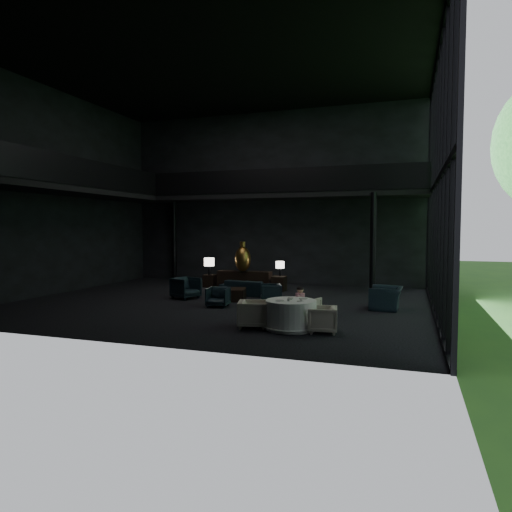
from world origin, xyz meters
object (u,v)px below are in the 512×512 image
(side_table_left, at_px, (210,281))
(sofa, at_px, (247,285))
(coffee_table, at_px, (232,294))
(lounge_armchair_south, at_px, (218,297))
(dining_table, at_px, (291,316))
(lounge_armchair_east, at_px, (271,293))
(console, at_px, (245,280))
(bronze_urn, at_px, (243,259))
(child, at_px, (300,296))
(side_table_right, at_px, (279,283))
(table_lamp_right, at_px, (280,265))
(lounge_armchair_west, at_px, (186,286))
(dining_chair_west, at_px, (253,313))
(table_lamp_left, at_px, (209,263))
(window_armchair, at_px, (386,294))
(dining_chair_north, at_px, (304,308))
(dining_chair_east, at_px, (322,319))

(side_table_left, bearing_deg, sofa, -37.58)
(coffee_table, bearing_deg, lounge_armchair_south, -86.92)
(dining_table, bearing_deg, lounge_armchair_east, 113.74)
(console, distance_m, bronze_urn, 0.94)
(console, bearing_deg, side_table_left, -178.82)
(child, bearing_deg, side_table_right, -69.10)
(table_lamp_right, bearing_deg, child, -69.57)
(table_lamp_right, height_order, lounge_armchair_west, table_lamp_right)
(lounge_armchair_west, bearing_deg, table_lamp_right, -17.15)
(sofa, height_order, lounge_armchair_west, lounge_armchair_west)
(dining_chair_west, bearing_deg, table_lamp_left, 17.57)
(window_armchair, bearing_deg, dining_chair_north, -35.54)
(dining_chair_west, bearing_deg, dining_table, -98.12)
(dining_chair_north, bearing_deg, table_lamp_right, -49.40)
(dining_chair_north, bearing_deg, sofa, -33.32)
(side_table_right, relative_size, dining_chair_north, 0.83)
(bronze_urn, distance_m, dining_chair_west, 7.57)
(lounge_armchair_south, height_order, dining_table, dining_table)
(window_armchair, bearing_deg, coffee_table, -88.83)
(coffee_table, xyz_separation_m, dining_table, (3.17, -3.87, 0.12))
(table_lamp_right, relative_size, dining_chair_west, 0.79)
(dining_table, bearing_deg, window_armchair, 59.65)
(table_lamp_left, bearing_deg, dining_chair_north, -46.45)
(lounge_armchair_west, bearing_deg, table_lamp_left, 31.12)
(console, bearing_deg, bronze_urn, -90.00)
(bronze_urn, xyz_separation_m, table_lamp_right, (1.60, 0.15, -0.25))
(lounge_armchair_east, height_order, lounge_armchair_south, lounge_armchair_east)
(dining_chair_north, xyz_separation_m, dining_chair_west, (-1.09, -1.21, 0.02))
(coffee_table, bearing_deg, side_table_left, 125.82)
(window_armchair, distance_m, child, 3.57)
(console, xyz_separation_m, window_armchair, (6.02, -3.32, 0.13))
(side_table_right, height_order, table_lamp_right, table_lamp_right)
(table_lamp_left, relative_size, coffee_table, 0.79)
(table_lamp_right, distance_m, window_armchair, 5.52)
(bronze_urn, distance_m, lounge_armchair_south, 4.54)
(lounge_armchair_east, bearing_deg, window_armchair, 66.27)
(console, bearing_deg, dining_chair_east, -56.88)
(sofa, height_order, lounge_armchair_south, sofa)
(window_armchair, relative_size, dining_table, 0.78)
(table_lamp_left, height_order, dining_chair_west, table_lamp_left)
(console, height_order, table_lamp_right, table_lamp_right)
(table_lamp_right, distance_m, dining_chair_west, 7.24)
(side_table_left, xyz_separation_m, child, (5.48, -6.14, 0.45))
(table_lamp_left, xyz_separation_m, dining_chair_east, (6.28, -7.05, -0.75))
(dining_chair_west, xyz_separation_m, child, (1.02, 0.99, 0.33))
(side_table_left, distance_m, lounge_armchair_south, 5.13)
(lounge_armchair_east, height_order, coffee_table, lounge_armchair_east)
(lounge_armchair_east, distance_m, dining_chair_west, 4.04)
(table_lamp_left, bearing_deg, window_armchair, -22.79)
(side_table_right, bearing_deg, dining_chair_west, -79.75)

